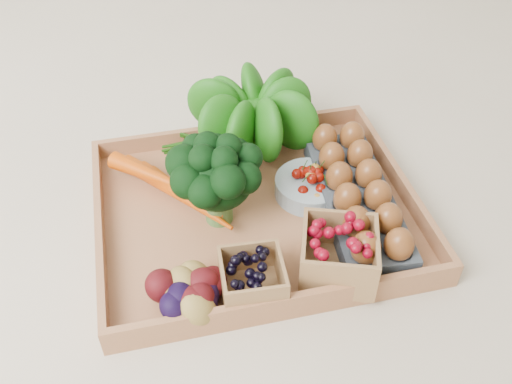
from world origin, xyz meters
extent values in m
plane|color=beige|center=(0.00, 0.00, 0.00)|extent=(4.00, 4.00, 0.00)
cube|color=#AB7047|center=(0.00, 0.00, 0.01)|extent=(0.55, 0.45, 0.01)
sphere|color=#1B5B0E|center=(0.04, 0.20, 0.10)|extent=(0.16, 0.16, 0.16)
cylinder|color=#8C9EA5|center=(0.11, 0.02, 0.03)|extent=(0.13, 0.13, 0.03)
cube|color=#3C424C|center=(0.17, -0.03, 0.03)|extent=(0.15, 0.34, 0.04)
cube|color=black|center=(-0.05, -0.17, 0.05)|extent=(0.10, 0.10, 0.06)
cube|color=maroon|center=(0.09, -0.16, 0.05)|extent=(0.15, 0.15, 0.08)
camera|label=1|loc=(-0.16, -0.70, 0.72)|focal=40.00mm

